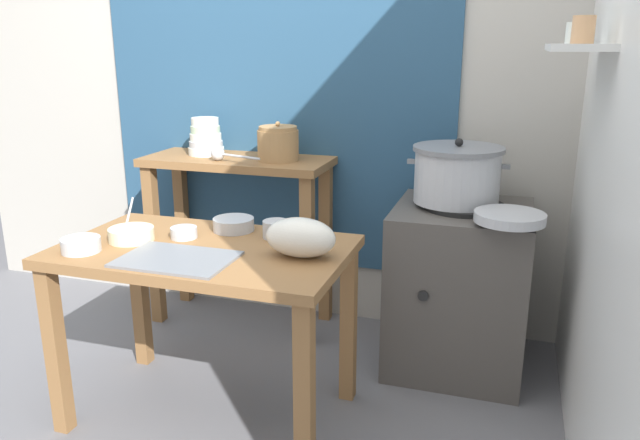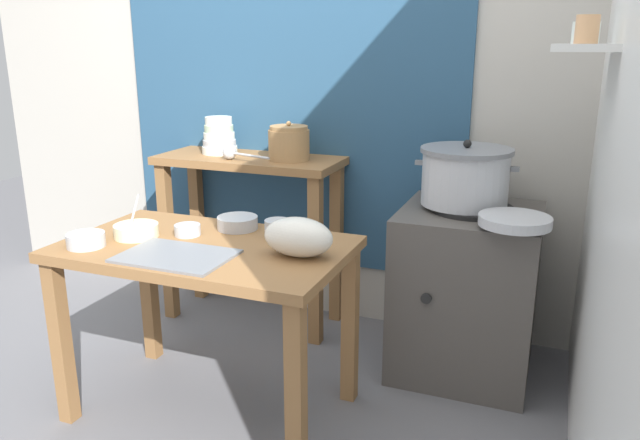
% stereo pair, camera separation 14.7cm
% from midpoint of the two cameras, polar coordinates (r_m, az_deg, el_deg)
% --- Properties ---
extents(ground_plane, '(9.00, 9.00, 0.00)m').
position_cam_midpoint_polar(ground_plane, '(2.71, -10.76, -16.94)').
color(ground_plane, slate).
extents(wall_back, '(4.40, 0.12, 2.60)m').
position_cam_midpoint_polar(wall_back, '(3.25, -1.30, 13.26)').
color(wall_back, '#B2ADA3').
rests_on(wall_back, ground).
extents(wall_right, '(0.30, 3.20, 2.60)m').
position_cam_midpoint_polar(wall_right, '(2.20, 24.91, 10.37)').
color(wall_right, white).
rests_on(wall_right, ground).
extents(prep_table, '(1.10, 0.66, 0.72)m').
position_cam_midpoint_polar(prep_table, '(2.43, -12.33, -4.91)').
color(prep_table, olive).
rests_on(prep_table, ground).
extents(back_shelf_table, '(0.96, 0.40, 0.90)m').
position_cam_midpoint_polar(back_shelf_table, '(3.24, -8.87, 1.88)').
color(back_shelf_table, olive).
rests_on(back_shelf_table, ground).
extents(stove_block, '(0.60, 0.61, 0.78)m').
position_cam_midpoint_polar(stove_block, '(2.90, 11.31, -6.14)').
color(stove_block, '#4C4742').
rests_on(stove_block, ground).
extents(steamer_pot, '(0.44, 0.40, 0.29)m').
position_cam_midpoint_polar(steamer_pot, '(2.77, 11.12, 4.18)').
color(steamer_pot, '#B7BABF').
rests_on(steamer_pot, stove_block).
extents(clay_pot, '(0.21, 0.21, 0.19)m').
position_cam_midpoint_polar(clay_pot, '(3.08, -5.28, 7.07)').
color(clay_pot, '#A37A4C').
rests_on(clay_pot, back_shelf_table).
extents(bowl_stack_enamel, '(0.19, 0.19, 0.19)m').
position_cam_midpoint_polar(bowl_stack_enamel, '(3.30, -11.83, 7.43)').
color(bowl_stack_enamel, silver).
rests_on(bowl_stack_enamel, back_shelf_table).
extents(ladle, '(0.29, 0.12, 0.07)m').
position_cam_midpoint_polar(ladle, '(3.11, -10.64, 6.04)').
color(ladle, '#B7BABF').
rests_on(ladle, back_shelf_table).
extents(serving_tray, '(0.40, 0.28, 0.01)m').
position_cam_midpoint_polar(serving_tray, '(2.26, -14.98, -3.55)').
color(serving_tray, slate).
rests_on(serving_tray, prep_table).
extents(plastic_bag, '(0.26, 0.16, 0.14)m').
position_cam_midpoint_polar(plastic_bag, '(2.21, -3.72, -1.64)').
color(plastic_bag, silver).
rests_on(plastic_bag, prep_table).
extents(wide_pan, '(0.28, 0.28, 0.04)m').
position_cam_midpoint_polar(wide_pan, '(2.53, 15.60, 0.23)').
color(wide_pan, '#B7BABF').
rests_on(wide_pan, stove_block).
extents(prep_bowl_0, '(0.10, 0.10, 0.07)m').
position_cam_midpoint_polar(prep_bowl_0, '(2.44, -5.83, -0.82)').
color(prep_bowl_0, '#B7BABF').
rests_on(prep_bowl_0, prep_table).
extents(prep_bowl_1, '(0.18, 0.18, 0.17)m').
position_cam_midpoint_polar(prep_bowl_1, '(2.53, -18.72, -1.21)').
color(prep_bowl_1, beige).
rests_on(prep_bowl_1, prep_table).
extents(prep_bowl_2, '(0.10, 0.10, 0.04)m').
position_cam_midpoint_polar(prep_bowl_2, '(2.51, -14.17, -1.11)').
color(prep_bowl_2, '#B7BABF').
rests_on(prep_bowl_2, prep_table).
extents(prep_bowl_3, '(0.14, 0.14, 0.05)m').
position_cam_midpoint_polar(prep_bowl_3, '(2.46, -22.91, -2.10)').
color(prep_bowl_3, '#B7BABF').
rests_on(prep_bowl_3, prep_table).
extents(prep_bowl_4, '(0.17, 0.17, 0.05)m').
position_cam_midpoint_polar(prep_bowl_4, '(2.56, -9.66, -0.36)').
color(prep_bowl_4, '#B7BABF').
rests_on(prep_bowl_4, prep_table).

